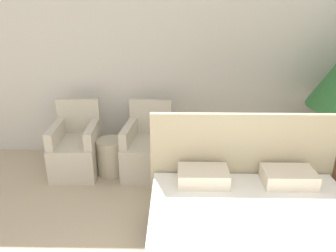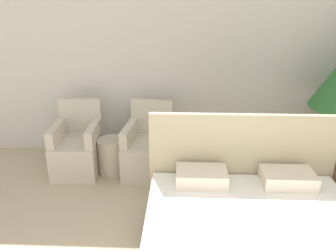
# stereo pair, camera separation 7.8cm
# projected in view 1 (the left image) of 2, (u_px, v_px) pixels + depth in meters

# --- Properties ---
(wall_back) EXTENTS (10.00, 0.06, 2.90)m
(wall_back) POSITION_uv_depth(u_px,v_px,m) (177.00, 56.00, 4.55)
(wall_back) COLOR silver
(wall_back) RESTS_ON ground_plane
(armchair_near_window_left) EXTENTS (0.61, 0.74, 0.92)m
(armchair_near_window_left) POSITION_uv_depth(u_px,v_px,m) (76.00, 151.00, 4.34)
(armchair_near_window_left) COLOR beige
(armchair_near_window_left) RESTS_ON ground_plane
(armchair_near_window_right) EXTENTS (0.64, 0.77, 0.92)m
(armchair_near_window_right) POSITION_uv_depth(u_px,v_px,m) (147.00, 152.00, 4.32)
(armchair_near_window_right) COLOR beige
(armchair_near_window_right) RESTS_ON ground_plane
(side_table) EXTENTS (0.38, 0.38, 0.48)m
(side_table) POSITION_uv_depth(u_px,v_px,m) (111.00, 157.00, 4.32)
(side_table) COLOR #B7AD93
(side_table) RESTS_ON ground_plane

